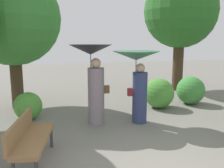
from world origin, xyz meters
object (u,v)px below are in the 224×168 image
at_px(tree_mid_right, 181,4).
at_px(person_left, 93,72).
at_px(person_right, 138,72).
at_px(tree_mid_left, 12,9).
at_px(park_bench, 29,137).

bearing_deg(tree_mid_right, person_left, -142.33).
bearing_deg(person_right, tree_mid_right, -35.23).
bearing_deg(tree_mid_left, park_bench, -81.35).
distance_m(person_left, tree_mid_right, 5.95).
relative_size(person_right, tree_mid_left, 0.40).
relative_size(person_left, tree_mid_left, 0.43).
bearing_deg(person_right, park_bench, 128.35).
bearing_deg(park_bench, person_left, -29.22).
relative_size(person_left, park_bench, 1.31).
xyz_separation_m(person_right, tree_mid_left, (-3.19, 2.35, 1.71)).
bearing_deg(park_bench, tree_mid_left, 18.97).
bearing_deg(person_left, tree_mid_right, -45.33).
distance_m(person_right, tree_mid_right, 5.34).
bearing_deg(park_bench, person_right, -48.32).
relative_size(park_bench, tree_mid_right, 0.29).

